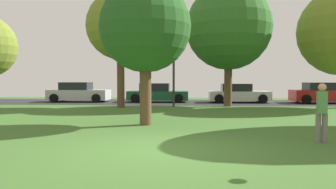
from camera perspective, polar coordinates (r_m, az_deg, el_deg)
The scene contains 11 objects.
ground_plane at distance 7.76m, azimuth -1.83°, elevation -9.66°, with size 44.00×44.00×0.00m, color #3D6628.
road_strip at distance 23.61m, azimuth 2.20°, elevation -1.37°, with size 44.00×6.40×0.01m, color #28282B.
oak_tree_center at distance 20.55m, azimuth 10.73°, elevation 11.68°, with size 5.29×5.29×7.56m.
oak_tree_right at distance 19.54m, azimuth -8.47°, elevation 11.96°, with size 4.03×4.03×6.88m.
birch_tree_lone at distance 11.87m, azimuth -4.07°, elevation 11.84°, with size 3.33×3.33×5.24m.
person_catcher at distance 9.37m, azimuth 25.71°, elevation -2.54°, with size 0.30×0.36×1.56m.
parked_car_silver at distance 24.94m, azimuth -15.67°, elevation 0.28°, with size 4.46×1.94×1.47m.
parked_car_green at distance 23.84m, azimuth -1.92°, elevation 0.19°, with size 4.48×1.97×1.39m.
parked_car_white at distance 23.91m, azimuth 12.39°, elevation 0.12°, with size 4.34×2.07×1.37m.
parked_car_red at distance 25.21m, azimuth 25.98°, elevation 0.14°, with size 4.47×2.11×1.46m.
street_lamp_post at distance 19.78m, azimuth 1.01°, elevation 4.37°, with size 0.14×0.14×4.50m, color #2D2D33.
Camera 1 is at (0.79, -7.54, 1.65)m, focal length 34.23 mm.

